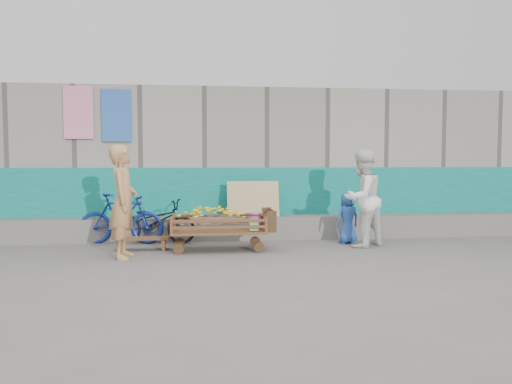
{
  "coord_description": "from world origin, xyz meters",
  "views": [
    {
      "loc": [
        -0.75,
        -7.29,
        1.55
      ],
      "look_at": [
        0.24,
        1.2,
        1.0
      ],
      "focal_mm": 35.0,
      "sensor_mm": 36.0,
      "label": 1
    }
  ],
  "objects": [
    {
      "name": "building_wall",
      "position": [
        -0.0,
        4.05,
        1.47
      ],
      "size": [
        12.0,
        3.5,
        3.0
      ],
      "color": "gray",
      "rests_on": "ground"
    },
    {
      "name": "woman",
      "position": [
        2.15,
        1.29,
        0.87
      ],
      "size": [
        1.06,
        1.0,
        1.73
      ],
      "primitive_type": "imported",
      "rotation": [
        0.0,
        0.0,
        3.7
      ],
      "color": "white",
      "rests_on": "ground"
    },
    {
      "name": "bicycle_blue",
      "position": [
        -2.16,
        2.05,
        0.47
      ],
      "size": [
        1.6,
        0.63,
        0.93
      ],
      "primitive_type": "imported",
      "rotation": [
        0.0,
        0.0,
        1.45
      ],
      "color": "navy",
      "rests_on": "ground"
    },
    {
      "name": "vendor_man",
      "position": [
        -1.92,
        0.71,
        0.9
      ],
      "size": [
        0.45,
        0.67,
        1.79
      ],
      "primitive_type": "imported",
      "rotation": [
        0.0,
        0.0,
        1.54
      ],
      "color": "tan",
      "rests_on": "ground"
    },
    {
      "name": "child",
      "position": [
        2.0,
        1.64,
        0.48
      ],
      "size": [
        0.53,
        0.42,
        0.95
      ],
      "primitive_type": "imported",
      "rotation": [
        0.0,
        0.0,
        3.41
      ],
      "color": "#244FA4",
      "rests_on": "ground"
    },
    {
      "name": "bicycle_dark",
      "position": [
        -1.57,
        2.05,
        0.41
      ],
      "size": [
        1.65,
        0.88,
        0.82
      ],
      "primitive_type": "imported",
      "rotation": [
        0.0,
        0.0,
        1.35
      ],
      "color": "black",
      "rests_on": "ground"
    },
    {
      "name": "bench",
      "position": [
        -1.71,
        1.36,
        0.16
      ],
      "size": [
        0.9,
        0.27,
        0.22
      ],
      "color": "brown",
      "rests_on": "ground"
    },
    {
      "name": "banana_cart",
      "position": [
        -0.44,
        1.22,
        0.51
      ],
      "size": [
        1.76,
        0.81,
        0.75
      ],
      "color": "brown",
      "rests_on": "ground"
    },
    {
      "name": "ground",
      "position": [
        0.0,
        0.0,
        0.0
      ],
      "size": [
        80.0,
        80.0,
        0.0
      ],
      "primitive_type": "plane",
      "color": "#615E59",
      "rests_on": "ground"
    }
  ]
}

